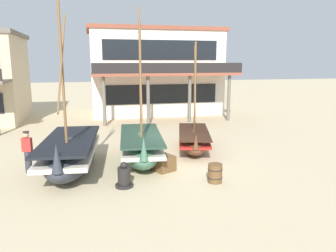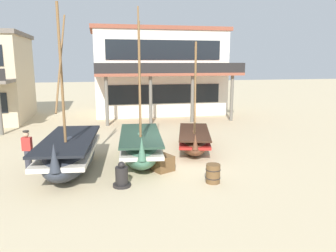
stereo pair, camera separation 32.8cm
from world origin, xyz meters
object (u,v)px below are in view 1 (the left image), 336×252
fishing_boat_centre_large (70,154)px  fisherman_by_hull (28,152)px  harbor_building_main (155,71)px  fishing_boat_far_right (141,146)px  cargo_crate (164,163)px  fishing_boat_near_left (194,139)px  wooden_barrel (215,173)px  capstan_winch (124,177)px

fishing_boat_centre_large → fisherman_by_hull: size_ratio=3.82×
harbor_building_main → fishing_boat_far_right: bearing=-103.7°
fishing_boat_far_right → cargo_crate: size_ratio=8.79×
fishing_boat_near_left → fishing_boat_far_right: 3.17m
cargo_crate → harbor_building_main: harbor_building_main is taller
fishing_boat_centre_large → fisherman_by_hull: fishing_boat_centre_large is taller
cargo_crate → fisherman_by_hull: bearing=169.0°
fishing_boat_near_left → wooden_barrel: (-0.60, -4.42, -0.20)m
fishing_boat_far_right → wooden_barrel: bearing=-53.7°
fisherman_by_hull → harbor_building_main: 16.58m
fishing_boat_centre_large → harbor_building_main: bearing=66.5°
capstan_winch → harbor_building_main: (4.44, 16.69, 3.18)m
fishing_boat_near_left → fishing_boat_far_right: size_ratio=0.80×
fishing_boat_centre_large → capstan_winch: (1.91, -2.08, -0.41)m
fishing_boat_far_right → fishing_boat_near_left: bearing=25.1°
wooden_barrel → fishing_boat_near_left: bearing=82.2°
fishing_boat_far_right → wooden_barrel: 3.83m
capstan_winch → wooden_barrel: (3.29, -0.34, -0.01)m
capstan_winch → cargo_crate: capstan_winch is taller
wooden_barrel → capstan_winch: bearing=174.1°
capstan_winch → fishing_boat_near_left: bearing=46.3°
fisherman_by_hull → wooden_barrel: bearing=-21.9°
wooden_barrel → cargo_crate: bearing=131.9°
fishing_boat_far_right → fisherman_by_hull: 4.60m
fishing_boat_near_left → fisherman_by_hull: size_ratio=3.12×
fishing_boat_centre_large → wooden_barrel: size_ratio=9.19×
fishing_boat_centre_large → wooden_barrel: fishing_boat_centre_large is taller
fishing_boat_near_left → capstan_winch: fishing_boat_near_left is taller
fishing_boat_near_left → fishing_boat_centre_large: bearing=-161.0°
fisherman_by_hull → cargo_crate: fisherman_by_hull is taller
cargo_crate → harbor_building_main: bearing=80.0°
fisherman_by_hull → capstan_winch: size_ratio=1.83×
fishing_boat_near_left → fisherman_by_hull: (-7.45, -1.67, 0.28)m
fishing_boat_near_left → fishing_boat_far_right: (-2.86, -1.34, 0.16)m
fishing_boat_centre_large → fishing_boat_far_right: fishing_boat_far_right is taller
fisherman_by_hull → capstan_winch: fisherman_by_hull is taller
cargo_crate → wooden_barrel: bearing=-48.1°
wooden_barrel → harbor_building_main: harbor_building_main is taller
fisherman_by_hull → fishing_boat_near_left: bearing=12.6°
wooden_barrel → fishing_boat_centre_large: bearing=155.1°
fishing_boat_far_right → harbor_building_main: (3.41, 13.95, 2.83)m
fishing_boat_centre_large → fisherman_by_hull: 1.68m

